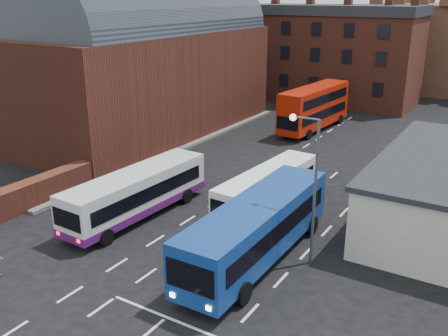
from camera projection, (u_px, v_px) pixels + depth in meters
The scene contains 9 objects.
ground at pixel (127, 259), 26.91m from camera, with size 180.00×180.00×0.00m, color black.
railway_station at pixel (148, 57), 48.92m from camera, with size 12.00×28.00×16.00m.
forecourt_wall at pixel (31, 194), 33.25m from camera, with size 1.20×10.00×1.80m, color #602B1E.
brick_terrace at pixel (329, 59), 65.05m from camera, with size 22.00×10.00×11.00m, color brown.
bus_white_outbound at pixel (137, 191), 31.44m from camera, with size 3.13×11.04×2.98m.
bus_white_inbound at pixel (268, 187), 32.56m from camera, with size 2.97×9.98×2.69m.
bus_blue at pixel (257, 226), 26.16m from camera, with size 3.13×12.30×3.35m.
bus_red_double at pixel (314, 107), 51.52m from camera, with size 3.51×11.46×4.52m.
street_lamp at pixel (310, 178), 25.03m from camera, with size 1.62×0.35×7.92m.
Camera 1 is at (16.89, -17.53, 13.52)m, focal length 40.00 mm.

